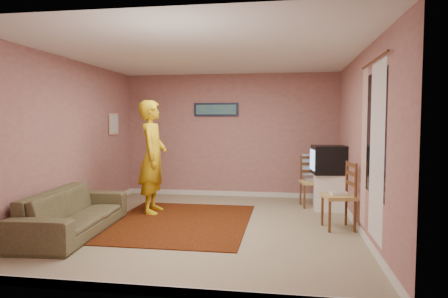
% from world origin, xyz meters
% --- Properties ---
extents(ground, '(5.00, 5.00, 0.00)m').
position_xyz_m(ground, '(0.00, 0.00, 0.00)').
color(ground, tan).
rests_on(ground, ground).
extents(wall_back, '(4.50, 0.02, 2.60)m').
position_xyz_m(wall_back, '(0.00, 2.50, 1.30)').
color(wall_back, '#AB7670').
rests_on(wall_back, ground).
extents(wall_front, '(4.50, 0.02, 2.60)m').
position_xyz_m(wall_front, '(0.00, -2.50, 1.30)').
color(wall_front, '#AB7670').
rests_on(wall_front, ground).
extents(wall_left, '(0.02, 5.00, 2.60)m').
position_xyz_m(wall_left, '(-2.25, 0.00, 1.30)').
color(wall_left, '#AB7670').
rests_on(wall_left, ground).
extents(wall_right, '(0.02, 5.00, 2.60)m').
position_xyz_m(wall_right, '(2.25, 0.00, 1.30)').
color(wall_right, '#AB7670').
rests_on(wall_right, ground).
extents(ceiling, '(4.50, 5.00, 0.02)m').
position_xyz_m(ceiling, '(0.00, 0.00, 2.60)').
color(ceiling, white).
rests_on(ceiling, wall_back).
extents(baseboard_back, '(4.50, 0.02, 0.10)m').
position_xyz_m(baseboard_back, '(0.00, 2.49, 0.05)').
color(baseboard_back, silver).
rests_on(baseboard_back, ground).
extents(baseboard_front, '(4.50, 0.02, 0.10)m').
position_xyz_m(baseboard_front, '(0.00, -2.49, 0.05)').
color(baseboard_front, silver).
rests_on(baseboard_front, ground).
extents(baseboard_left, '(0.02, 5.00, 0.10)m').
position_xyz_m(baseboard_left, '(-2.24, 0.00, 0.05)').
color(baseboard_left, silver).
rests_on(baseboard_left, ground).
extents(baseboard_right, '(0.02, 5.00, 0.10)m').
position_xyz_m(baseboard_right, '(2.24, 0.00, 0.05)').
color(baseboard_right, silver).
rests_on(baseboard_right, ground).
extents(window, '(0.01, 1.10, 1.50)m').
position_xyz_m(window, '(2.24, -0.90, 1.45)').
color(window, black).
rests_on(window, wall_right).
extents(curtain_sheer, '(0.01, 0.75, 2.10)m').
position_xyz_m(curtain_sheer, '(2.23, -1.05, 1.25)').
color(curtain_sheer, white).
rests_on(curtain_sheer, wall_right).
extents(curtain_floral, '(0.01, 0.35, 2.10)m').
position_xyz_m(curtain_floral, '(2.21, -0.35, 1.25)').
color(curtain_floral, beige).
rests_on(curtain_floral, wall_right).
extents(curtain_rod, '(0.02, 1.40, 0.02)m').
position_xyz_m(curtain_rod, '(2.20, -0.90, 2.32)').
color(curtain_rod, brown).
rests_on(curtain_rod, wall_right).
extents(picture_back, '(0.95, 0.04, 0.28)m').
position_xyz_m(picture_back, '(-0.30, 2.47, 1.85)').
color(picture_back, '#141C37').
rests_on(picture_back, wall_back).
extents(picture_left, '(0.04, 0.38, 0.42)m').
position_xyz_m(picture_left, '(-2.22, 1.60, 1.55)').
color(picture_left, beige).
rests_on(picture_left, wall_left).
extents(area_rug, '(2.17, 2.71, 0.01)m').
position_xyz_m(area_rug, '(-0.48, 0.14, 0.01)').
color(area_rug, black).
rests_on(area_rug, ground).
extents(tv_cabinet, '(0.52, 0.47, 0.66)m').
position_xyz_m(tv_cabinet, '(1.95, 1.43, 0.33)').
color(tv_cabinet, white).
rests_on(tv_cabinet, ground).
extents(crt_tv, '(0.65, 0.59, 0.51)m').
position_xyz_m(crt_tv, '(1.94, 1.43, 0.91)').
color(crt_tv, black).
rests_on(crt_tv, tv_cabinet).
extents(chair_a, '(0.50, 0.48, 0.52)m').
position_xyz_m(chair_a, '(1.68, 1.66, 0.58)').
color(chair_a, tan).
rests_on(chair_a, ground).
extents(dvd_player, '(0.36, 0.28, 0.05)m').
position_xyz_m(dvd_player, '(1.68, 1.66, 0.52)').
color(dvd_player, '#A6A7AB').
rests_on(dvd_player, chair_a).
extents(blue_throw, '(0.38, 0.05, 0.40)m').
position_xyz_m(blue_throw, '(1.68, 1.85, 0.77)').
color(blue_throw, '#99C8FB').
rests_on(blue_throw, chair_a).
extents(chair_b, '(0.51, 0.52, 0.54)m').
position_xyz_m(chair_b, '(1.96, 0.14, 0.61)').
color(chair_b, tan).
rests_on(chair_b, ground).
extents(game_console, '(0.27, 0.22, 0.05)m').
position_xyz_m(game_console, '(1.96, 0.14, 0.54)').
color(game_console, silver).
rests_on(game_console, chair_b).
extents(sofa, '(0.98, 2.18, 0.62)m').
position_xyz_m(sofa, '(-1.80, -0.71, 0.31)').
color(sofa, brown).
rests_on(sofa, ground).
extents(person, '(0.55, 0.76, 1.97)m').
position_xyz_m(person, '(-1.11, 0.73, 0.98)').
color(person, gold).
rests_on(person, ground).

